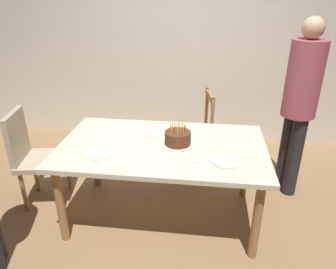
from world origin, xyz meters
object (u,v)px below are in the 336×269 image
Objects in this scene: plate_near_guest at (226,161)px; person_guest at (300,100)px; birthday_cake at (178,139)px; plate_near_celebrant at (99,154)px; chair_spindle_back at (193,135)px; chair_upholstered at (32,153)px; dining_table at (162,153)px; plate_far_side at (156,132)px.

person_guest is at bearing 49.22° from plate_near_guest.
birthday_cake is at bearing -152.69° from person_guest.
plate_near_celebrant is (-0.62, -0.25, -0.05)m from birthday_cake.
plate_near_guest is 0.23× the size of chair_spindle_back.
plate_near_guest is at bearing -74.48° from chair_spindle_back.
chair_upholstered is 2.61m from person_guest.
dining_table is 1.28m from chair_upholstered.
chair_upholstered is (-1.81, 0.32, -0.22)m from plate_near_guest.
chair_spindle_back reaches higher than birthday_cake.
dining_table is 1.87× the size of chair_upholstered.
chair_upholstered reaches higher than birthday_cake.
birthday_cake is at bearing -2.78° from chair_upholstered.
plate_far_side is 0.78m from plate_near_guest.
plate_near_celebrant is 1.93m from person_guest.
chair_spindle_back reaches higher than plate_near_celebrant.
dining_table is 0.90m from chair_spindle_back.
plate_near_guest is 1.85m from chair_upholstered.
birthday_cake is at bearing -96.68° from chair_spindle_back.
chair_upholstered is (-1.41, 0.07, -0.27)m from birthday_cake.
birthday_cake is (0.13, 0.01, 0.14)m from dining_table.
person_guest reaches higher than dining_table.
chair_spindle_back is (0.23, 0.85, -0.21)m from dining_table.
dining_table is 8.06× the size of plate_near_guest.
plate_near_guest is at bearing -23.92° from dining_table.
dining_table is 8.06× the size of plate_far_side.
plate_far_side is 0.75m from chair_spindle_back.
plate_near_celebrant is at bearing -130.21° from plate_far_side.
plate_far_side is at bearing 49.79° from plate_near_celebrant.
birthday_cake is at bearing 21.88° from plate_near_celebrant.
plate_near_guest is 0.23× the size of chair_upholstered.
dining_table is 1.01× the size of person_guest.
birthday_cake is 0.16× the size of person_guest.
person_guest is at bearing 25.25° from dining_table.
chair_spindle_back is at bearing 165.31° from person_guest.
plate_far_side and plate_near_guest have the same top height.
person_guest reaches higher than chair_upholstered.
chair_spindle_back is 1.69m from chair_upholstered.
birthday_cake is 0.67m from plate_near_celebrant.
plate_near_guest is 1.11m from person_guest.
person_guest is (1.73, 0.82, 0.26)m from plate_near_celebrant.
birthday_cake is 1.27× the size of plate_far_side.
plate_near_celebrant is 0.62m from plate_far_side.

